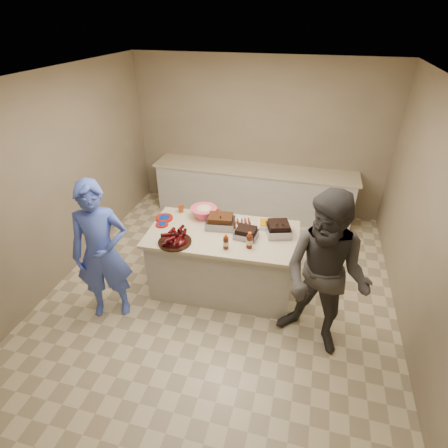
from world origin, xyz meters
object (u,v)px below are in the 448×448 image
(coleslaw_bowl, at_px, (204,217))
(guest_blue, at_px, (114,309))
(plastic_cup, at_px, (181,212))
(roasting_pan, at_px, (278,234))
(mustard_bottle, at_px, (211,226))
(bbq_bottle_b, at_px, (249,248))
(rib_platter, at_px, (175,243))
(guest_gray, at_px, (312,341))
(island, at_px, (223,287))
(bbq_bottle_a, at_px, (226,248))

(coleslaw_bowl, height_order, guest_blue, coleslaw_bowl)
(coleslaw_bowl, bearing_deg, plastic_cup, 171.69)
(roasting_pan, distance_m, mustard_bottle, 0.87)
(roasting_pan, relative_size, coleslaw_bowl, 0.81)
(coleslaw_bowl, height_order, mustard_bottle, coleslaw_bowl)
(coleslaw_bowl, height_order, bbq_bottle_b, coleslaw_bowl)
(rib_platter, relative_size, guest_blue, 0.23)
(plastic_cup, relative_size, guest_gray, 0.05)
(mustard_bottle, relative_size, guest_blue, 0.07)
(island, height_order, guest_gray, island)
(coleslaw_bowl, xyz_separation_m, guest_gray, (1.59, -0.95, -0.89))
(roasting_pan, bearing_deg, guest_blue, -172.28)
(island, bearing_deg, bbq_bottle_b, -34.03)
(guest_gray, bearing_deg, bbq_bottle_b, 178.03)
(coleslaw_bowl, bearing_deg, bbq_bottle_a, -53.53)
(coleslaw_bowl, xyz_separation_m, guest_blue, (-0.89, -1.08, -0.89))
(island, xyz_separation_m, plastic_cup, (-0.69, 0.36, 0.89))
(bbq_bottle_a, distance_m, guest_gray, 1.47)
(bbq_bottle_a, xyz_separation_m, plastic_cup, (-0.81, 0.68, 0.00))
(roasting_pan, height_order, bbq_bottle_a, bbq_bottle_a)
(island, bearing_deg, roasting_pan, 8.83)
(coleslaw_bowl, distance_m, mustard_bottle, 0.25)
(coleslaw_bowl, relative_size, plastic_cup, 3.86)
(island, relative_size, rib_platter, 4.66)
(guest_blue, relative_size, guest_gray, 0.94)
(rib_platter, xyz_separation_m, guest_blue, (-0.74, -0.41, -0.89))
(plastic_cup, bearing_deg, bbq_bottle_a, -39.97)
(roasting_pan, xyz_separation_m, bbq_bottle_b, (-0.29, -0.37, 0.00))
(island, xyz_separation_m, coleslaw_bowl, (-0.35, 0.31, 0.89))
(rib_platter, distance_m, mustard_bottle, 0.56)
(rib_platter, distance_m, bbq_bottle_a, 0.62)
(island, xyz_separation_m, guest_blue, (-1.24, -0.77, 0.00))
(rib_platter, bearing_deg, bbq_bottle_b, 7.94)
(bbq_bottle_b, xyz_separation_m, mustard_bottle, (-0.58, 0.34, 0.00))
(island, bearing_deg, guest_blue, -151.05)
(coleslaw_bowl, xyz_separation_m, mustard_bottle, (0.15, -0.20, 0.00))
(roasting_pan, bearing_deg, rib_platter, -174.87)
(mustard_bottle, bearing_deg, bbq_bottle_a, -53.74)
(island, relative_size, plastic_cup, 20.69)
(coleslaw_bowl, relative_size, mustard_bottle, 2.87)
(roasting_pan, bearing_deg, coleslaw_bowl, 152.66)
(coleslaw_bowl, bearing_deg, mustard_bottle, -53.08)
(coleslaw_bowl, xyz_separation_m, bbq_bottle_a, (0.47, -0.63, 0.00))
(rib_platter, relative_size, roasting_pan, 1.41)
(bbq_bottle_a, bearing_deg, coleslaw_bowl, 126.47)
(coleslaw_bowl, distance_m, plastic_cup, 0.35)
(island, relative_size, bbq_bottle_b, 8.94)
(bbq_bottle_b, bearing_deg, roasting_pan, 51.40)
(rib_platter, xyz_separation_m, guest_gray, (1.75, -0.28, -0.89))
(guest_gray, bearing_deg, guest_blue, -153.88)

